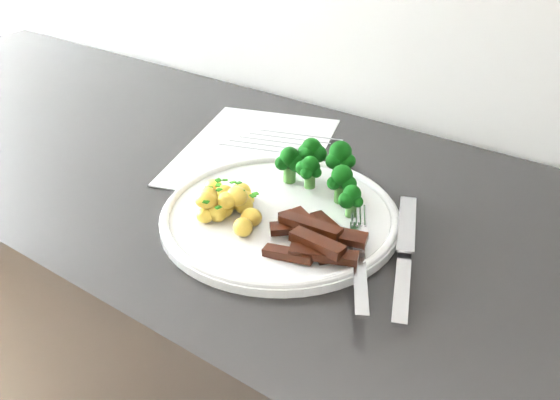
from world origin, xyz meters
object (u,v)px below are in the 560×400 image
object	(u,v)px
plate	(280,214)
broccoli	(322,166)
potatoes	(226,203)
fork	(360,260)
recipe_paper	(254,150)
beef_strips	(314,236)
knife	(403,268)

from	to	relation	value
plate	broccoli	size ratio (longest dim) A/B	2.08
potatoes	fork	world-z (taller)	potatoes
recipe_paper	fork	distance (m)	0.34
broccoli	beef_strips	bearing A→B (deg)	-61.96
plate	knife	bearing A→B (deg)	-3.44
beef_strips	knife	distance (m)	0.11
potatoes	beef_strips	bearing A→B (deg)	3.77
broccoli	fork	world-z (taller)	broccoli
fork	beef_strips	bearing A→B (deg)	174.52
plate	broccoli	xyz separation A→B (m)	(0.01, 0.08, 0.04)
plate	potatoes	bearing A→B (deg)	-143.02
recipe_paper	broccoli	xyz separation A→B (m)	(0.16, -0.06, 0.05)
plate	beef_strips	xyz separation A→B (m)	(0.07, -0.03, 0.01)
broccoli	knife	world-z (taller)	broccoli
recipe_paper	knife	world-z (taller)	knife
knife	potatoes	bearing A→B (deg)	-172.55
recipe_paper	fork	bearing A→B (deg)	-32.05
beef_strips	broccoli	bearing A→B (deg)	118.04
recipe_paper	knife	bearing A→B (deg)	-24.80
potatoes	plate	bearing A→B (deg)	36.98
knife	broccoli	bearing A→B (deg)	151.35
broccoli	knife	bearing A→B (deg)	-28.65
broccoli	knife	xyz separation A→B (m)	(0.16, -0.09, -0.04)
recipe_paper	plate	world-z (taller)	plate
recipe_paper	broccoli	world-z (taller)	broccoli
fork	potatoes	bearing A→B (deg)	-179.38
beef_strips	knife	xyz separation A→B (m)	(0.10, 0.02, -0.01)
plate	recipe_paper	bearing A→B (deg)	136.90
potatoes	beef_strips	world-z (taller)	potatoes
recipe_paper	plate	bearing A→B (deg)	-43.10
potatoes	beef_strips	xyz separation A→B (m)	(0.12, 0.01, -0.00)
recipe_paper	beef_strips	bearing A→B (deg)	-38.00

